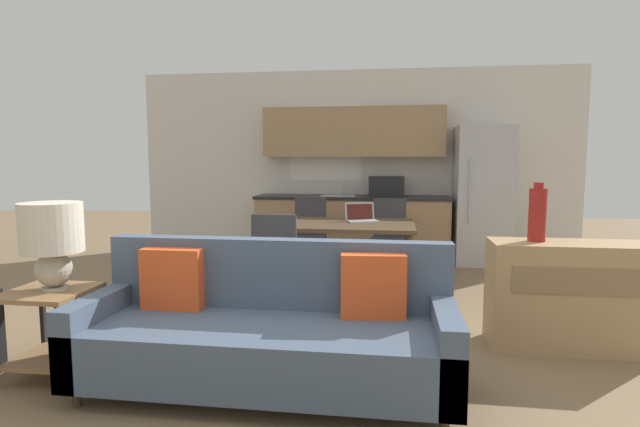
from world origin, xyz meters
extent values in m
plane|color=#7F6647|center=(0.00, 0.00, 0.00)|extent=(20.00, 20.00, 0.00)
cube|color=silver|center=(0.00, 4.63, 1.35)|extent=(6.40, 0.06, 2.70)
cube|color=white|center=(-0.42, 4.59, 1.65)|extent=(1.06, 0.01, 1.10)
cube|color=tan|center=(0.00, 4.29, 0.43)|extent=(2.69, 0.62, 0.86)
cube|color=#232326|center=(0.00, 4.29, 0.88)|extent=(2.72, 0.65, 0.04)
cube|color=#B2B5B7|center=(-0.19, 4.24, 0.90)|extent=(0.48, 0.36, 0.01)
cylinder|color=#B7BABC|center=(-0.19, 4.41, 1.02)|extent=(0.02, 0.02, 0.24)
cube|color=tan|center=(0.00, 4.43, 1.80)|extent=(2.56, 0.34, 0.70)
cube|color=black|center=(0.48, 4.24, 1.04)|extent=(0.48, 0.36, 0.28)
cube|color=#B7BABC|center=(1.77, 4.23, 0.93)|extent=(0.72, 0.70, 1.86)
cylinder|color=silver|center=(1.55, 3.86, 1.02)|extent=(0.02, 0.02, 0.84)
cube|color=brown|center=(0.03, 2.45, 0.73)|extent=(1.53, 0.99, 0.04)
cylinder|color=brown|center=(-0.67, 2.02, 0.35)|extent=(0.05, 0.05, 0.71)
cylinder|color=brown|center=(0.74, 2.02, 0.35)|extent=(0.05, 0.05, 0.71)
cylinder|color=brown|center=(-0.67, 2.89, 0.35)|extent=(0.05, 0.05, 0.71)
cylinder|color=brown|center=(0.74, 2.89, 0.35)|extent=(0.05, 0.05, 0.71)
cylinder|color=#3D2D1E|center=(-1.22, -0.23, 0.05)|extent=(0.05, 0.05, 0.10)
cylinder|color=#3D2D1E|center=(0.84, -0.23, 0.05)|extent=(0.05, 0.05, 0.10)
cylinder|color=#3D2D1E|center=(-1.22, 0.41, 0.05)|extent=(0.05, 0.05, 0.10)
cylinder|color=#3D2D1E|center=(0.84, 0.41, 0.05)|extent=(0.05, 0.05, 0.10)
cube|color=#47566B|center=(-0.19, 0.09, 0.27)|extent=(2.27, 0.80, 0.34)
cube|color=#47566B|center=(-0.19, 0.42, 0.50)|extent=(2.27, 0.14, 0.80)
cube|color=#47566B|center=(-1.25, 0.09, 0.34)|extent=(0.14, 0.80, 0.48)
cube|color=#47566B|center=(0.87, 0.09, 0.34)|extent=(0.14, 0.80, 0.48)
cube|color=#E05123|center=(-0.86, 0.29, 0.64)|extent=(0.40, 0.12, 0.40)
cube|color=#E05123|center=(0.45, 0.29, 0.64)|extent=(0.41, 0.16, 0.40)
cube|color=olive|center=(-1.63, 0.12, 0.57)|extent=(0.50, 0.50, 0.03)
cube|color=olive|center=(-1.63, 0.12, 0.13)|extent=(0.45, 0.45, 0.02)
cube|color=#232326|center=(-1.40, -0.11, 0.28)|extent=(0.03, 0.03, 0.55)
cube|color=#232326|center=(-1.86, 0.34, 0.28)|extent=(0.03, 0.03, 0.55)
cube|color=#232326|center=(-1.40, 0.34, 0.28)|extent=(0.03, 0.03, 0.55)
cylinder|color=#B2A893|center=(-1.59, 0.13, 0.59)|extent=(0.16, 0.16, 0.02)
sphere|color=#B2A893|center=(-1.59, 0.13, 0.71)|extent=(0.23, 0.23, 0.23)
cylinder|color=beige|center=(-1.59, 0.13, 0.99)|extent=(0.38, 0.38, 0.32)
cube|color=tan|center=(1.86, 1.12, 0.40)|extent=(1.12, 0.43, 0.81)
cube|color=olive|center=(1.86, 0.90, 0.56)|extent=(0.90, 0.01, 0.19)
cylinder|color=maroon|center=(1.63, 1.14, 1.00)|extent=(0.13, 0.13, 0.40)
cylinder|color=maroon|center=(1.63, 1.14, 1.22)|extent=(0.07, 0.07, 0.04)
cube|color=#38383D|center=(0.52, 3.25, 0.44)|extent=(0.45, 0.45, 0.04)
cube|color=#38383D|center=(0.54, 3.44, 0.70)|extent=(0.40, 0.06, 0.48)
cylinder|color=black|center=(0.34, 3.09, 0.21)|extent=(0.03, 0.03, 0.42)
cylinder|color=black|center=(0.68, 3.07, 0.21)|extent=(0.03, 0.03, 0.42)
cylinder|color=black|center=(0.37, 3.43, 0.21)|extent=(0.03, 0.03, 0.42)
cylinder|color=black|center=(0.70, 3.40, 0.21)|extent=(0.03, 0.03, 0.42)
cube|color=#38383D|center=(-0.46, 3.26, 0.44)|extent=(0.42, 0.42, 0.04)
cube|color=#38383D|center=(-0.46, 3.45, 0.70)|extent=(0.40, 0.03, 0.48)
cylinder|color=black|center=(-0.63, 3.09, 0.21)|extent=(0.03, 0.03, 0.42)
cylinder|color=black|center=(-0.29, 3.09, 0.21)|extent=(0.03, 0.03, 0.42)
cylinder|color=black|center=(-0.63, 3.43, 0.21)|extent=(0.03, 0.03, 0.42)
cylinder|color=black|center=(-0.29, 3.43, 0.21)|extent=(0.03, 0.03, 0.42)
cube|color=#38383D|center=(-0.46, 1.66, 0.44)|extent=(0.42, 0.42, 0.04)
cube|color=#38383D|center=(-0.46, 1.46, 0.70)|extent=(0.40, 0.03, 0.48)
cylinder|color=black|center=(-0.29, 1.83, 0.21)|extent=(0.03, 0.03, 0.42)
cylinder|color=black|center=(-0.63, 1.83, 0.21)|extent=(0.03, 0.03, 0.42)
cylinder|color=black|center=(-0.29, 1.49, 0.21)|extent=(0.03, 0.03, 0.42)
cylinder|color=black|center=(-0.63, 1.49, 0.21)|extent=(0.03, 0.03, 0.42)
cube|color=#B7BABC|center=(0.25, 2.56, 0.76)|extent=(0.37, 0.31, 0.02)
cube|color=#B7BABC|center=(0.21, 2.67, 0.85)|extent=(0.32, 0.16, 0.20)
cube|color=#4C1914|center=(0.21, 2.67, 0.85)|extent=(0.28, 0.13, 0.17)
camera|label=1|loc=(0.55, -2.74, 1.42)|focal=28.00mm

